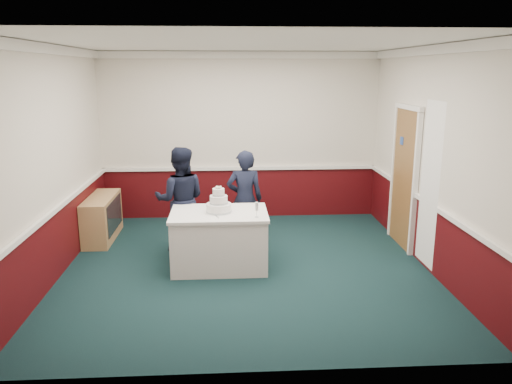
{
  "coord_description": "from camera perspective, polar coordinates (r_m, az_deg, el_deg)",
  "views": [
    {
      "loc": [
        -0.26,
        -6.51,
        2.67
      ],
      "look_at": [
        0.13,
        -0.1,
        1.1
      ],
      "focal_mm": 35.0,
      "sensor_mm": 36.0,
      "label": 1
    }
  ],
  "objects": [
    {
      "name": "cake_knife",
      "position": [
        6.63,
        -4.55,
        -2.76
      ],
      "size": [
        0.08,
        0.21,
        0.0
      ],
      "primitive_type": "cube",
      "rotation": [
        0.0,
        0.0,
        0.3
      ],
      "color": "silver",
      "rests_on": "cake_table"
    },
    {
      "name": "wedding_cake",
      "position": [
        6.79,
        -4.28,
        -1.41
      ],
      "size": [
        0.35,
        0.35,
        0.36
      ],
      "color": "white",
      "rests_on": "cake_table"
    },
    {
      "name": "person_man",
      "position": [
        7.52,
        -8.63,
        -0.88
      ],
      "size": [
        0.77,
        0.6,
        1.59
      ],
      "primitive_type": "imported",
      "rotation": [
        0.0,
        0.0,
        3.14
      ],
      "color": "black",
      "rests_on": "ground"
    },
    {
      "name": "champagne_flute",
      "position": [
        6.53,
        0.08,
        -1.75
      ],
      "size": [
        0.05,
        0.05,
        0.21
      ],
      "color": "silver",
      "rests_on": "cake_table"
    },
    {
      "name": "room_shell",
      "position": [
        7.17,
        -0.75,
        8.09
      ],
      "size": [
        5.0,
        5.0,
        3.0
      ],
      "color": "silver",
      "rests_on": "ground"
    },
    {
      "name": "person_woman",
      "position": [
        7.61,
        -1.3,
        -0.84
      ],
      "size": [
        0.57,
        0.39,
        1.51
      ],
      "primitive_type": "imported",
      "rotation": [
        0.0,
        0.0,
        3.19
      ],
      "color": "black",
      "rests_on": "ground"
    },
    {
      "name": "sideboard",
      "position": [
        8.44,
        -17.17,
        -2.84
      ],
      "size": [
        0.41,
        1.2,
        0.7
      ],
      "color": "tan",
      "rests_on": "ground"
    },
    {
      "name": "ground",
      "position": [
        7.05,
        -1.11,
        -8.54
      ],
      "size": [
        5.0,
        5.0,
        0.0
      ],
      "primitive_type": "plane",
      "color": "#142F30",
      "rests_on": "ground"
    },
    {
      "name": "cake_table",
      "position": [
        6.94,
        -4.21,
        -5.39
      ],
      "size": [
        1.32,
        0.92,
        0.79
      ],
      "color": "white",
      "rests_on": "ground"
    }
  ]
}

